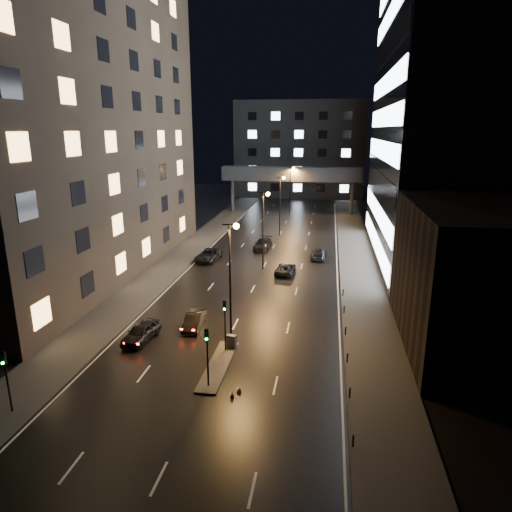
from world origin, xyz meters
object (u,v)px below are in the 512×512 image
object	(u,v)px
car_toward_b	(319,254)
utility_cabinet	(232,341)
car_away_d	(263,244)
car_away_a	(141,332)
car_away_c	(209,255)
car_toward_a	(285,269)
car_away_b	(194,320)

from	to	relation	value
car_toward_b	utility_cabinet	world-z (taller)	car_toward_b
car_away_d	car_toward_b	distance (m)	9.50
car_away_a	car_away_c	xyz separation A→B (m)	(-0.68, 25.31, -0.00)
car_toward_b	car_toward_a	bearing A→B (deg)	65.50
car_away_b	car_toward_a	size ratio (longest dim) A/B	0.91
car_toward_a	car_toward_b	size ratio (longest dim) A/B	0.95
car_away_b	car_toward_b	bearing A→B (deg)	63.56
car_toward_a	car_toward_b	xyz separation A→B (m)	(3.98, 7.69, 0.07)
car_toward_a	car_toward_b	distance (m)	8.66
car_away_d	car_toward_a	xyz separation A→B (m)	(4.64, -11.69, -0.13)
car_away_d	car_toward_a	bearing A→B (deg)	-64.84
car_away_d	utility_cabinet	size ratio (longest dim) A/B	4.95
car_away_b	utility_cabinet	size ratio (longest dim) A/B	3.93
car_away_b	car_away_c	world-z (taller)	car_away_c
car_away_b	car_away_d	world-z (taller)	car_away_d
car_toward_a	car_toward_b	bearing A→B (deg)	-113.35
car_away_a	car_toward_a	xyz separation A→B (m)	(10.53, 21.08, -0.13)
car_away_d	utility_cabinet	world-z (taller)	car_away_d
car_away_a	car_toward_b	distance (m)	32.22
car_away_c	car_toward_b	world-z (taller)	car_away_c
car_away_c	utility_cabinet	distance (m)	27.07
car_away_c	car_toward_b	xyz separation A→B (m)	(15.19, 3.46, -0.06)
car_toward_a	utility_cabinet	bearing A→B (deg)	87.50
car_away_b	car_away_d	xyz separation A→B (m)	(2.12, 29.41, 0.08)
car_away_a	utility_cabinet	size ratio (longest dim) A/B	4.23
car_away_a	car_toward_a	size ratio (longest dim) A/B	0.98
car_away_c	utility_cabinet	size ratio (longest dim) A/B	5.17
car_away_a	car_toward_a	world-z (taller)	car_away_a
car_away_a	car_away_d	size ratio (longest dim) A/B	0.85
car_away_a	car_away_c	bearing A→B (deg)	98.98
car_away_c	car_toward_b	size ratio (longest dim) A/B	1.13
car_away_d	car_toward_b	xyz separation A→B (m)	(8.62, -4.00, -0.06)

